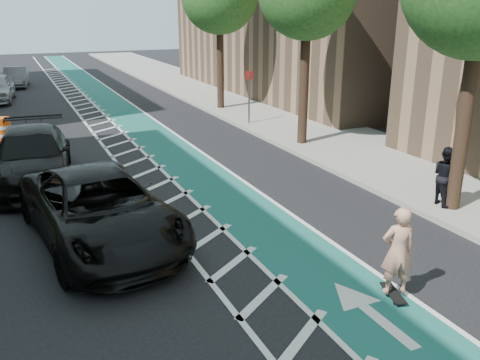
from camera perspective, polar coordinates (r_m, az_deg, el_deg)
ground at (r=10.40m, az=-8.56°, el=-10.94°), size 120.00×120.00×0.00m
bike_lane at (r=20.16m, az=-8.41°, el=3.77°), size 2.00×90.00×0.01m
buffer_strip at (r=19.82m, az=-12.57°, el=3.26°), size 1.40×90.00×0.01m
sidewalk_right at (r=22.74m, az=7.54°, el=5.68°), size 5.00×90.00×0.15m
curb_right at (r=21.57m, az=1.98°, el=5.13°), size 0.12×90.00×0.16m
sign_post at (r=23.32m, az=1.03°, el=9.35°), size 0.35×0.08×2.47m
skateboard at (r=10.08m, az=16.81°, el=-12.06°), size 0.44×0.80×0.10m
skateboarder at (r=9.68m, az=17.29°, el=-7.63°), size 0.71×0.57×1.69m
suv_near at (r=11.94m, az=-15.49°, el=-3.14°), size 3.39×6.11×1.62m
suv_far at (r=16.82m, az=-22.38°, el=2.43°), size 2.90×5.83×1.63m
car_grey at (r=39.07m, az=-23.83°, el=10.54°), size 1.91×4.23×1.35m
pedestrian at (r=14.38m, az=22.10°, el=0.41°), size 0.73×0.87×1.58m
barrel_b at (r=22.43m, az=-25.01°, el=4.99°), size 0.76×0.76×1.03m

